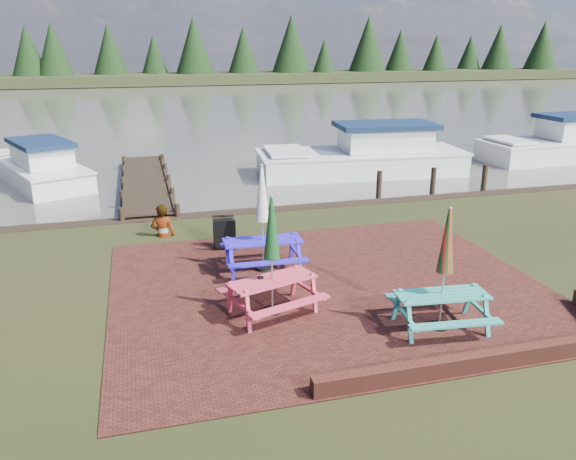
# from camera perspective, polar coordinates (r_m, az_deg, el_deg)

# --- Properties ---
(ground) EXTENTS (120.00, 120.00, 0.00)m
(ground) POSITION_cam_1_polar(r_m,az_deg,el_deg) (11.17, 5.82, -7.93)
(ground) COLOR black
(ground) RESTS_ON ground
(paving) EXTENTS (9.00, 7.50, 0.02)m
(paving) POSITION_cam_1_polar(r_m,az_deg,el_deg) (12.01, 4.14, -5.84)
(paving) COLOR #381511
(paving) RESTS_ON ground
(brick_wall) EXTENTS (6.21, 1.79, 0.30)m
(brick_wall) POSITION_cam_1_polar(r_m,az_deg,el_deg) (10.22, 22.39, -11.09)
(brick_wall) COLOR #4C1E16
(brick_wall) RESTS_ON ground
(water) EXTENTS (120.00, 60.00, 0.02)m
(water) POSITION_cam_1_polar(r_m,az_deg,el_deg) (46.72, -10.68, 12.19)
(water) COLOR #49463E
(water) RESTS_ON ground
(far_treeline) EXTENTS (120.00, 10.00, 8.10)m
(far_treeline) POSITION_cam_1_polar(r_m,az_deg,el_deg) (75.42, -12.79, 16.89)
(far_treeline) COLOR black
(far_treeline) RESTS_ON ground
(picnic_table_teal) EXTENTS (1.78, 1.62, 2.29)m
(picnic_table_teal) POSITION_cam_1_polar(r_m,az_deg,el_deg) (10.41, 15.44, -5.73)
(picnic_table_teal) COLOR teal
(picnic_table_teal) RESTS_ON ground
(picnic_table_red) EXTENTS (2.05, 1.93, 2.32)m
(picnic_table_red) POSITION_cam_1_polar(r_m,az_deg,el_deg) (10.60, -1.63, -4.49)
(picnic_table_red) COLOR #CF354D
(picnic_table_red) RESTS_ON ground
(picnic_table_blue) EXTENTS (1.80, 1.61, 2.44)m
(picnic_table_blue) POSITION_cam_1_polar(r_m,az_deg,el_deg) (12.59, -2.60, -0.51)
(picnic_table_blue) COLOR #2B1BCD
(picnic_table_blue) RESTS_ON ground
(chalkboard) EXTENTS (0.55, 0.56, 0.84)m
(chalkboard) POSITION_cam_1_polar(r_m,az_deg,el_deg) (14.05, -6.49, -0.35)
(chalkboard) COLOR black
(chalkboard) RESTS_ON ground
(jetty) EXTENTS (1.76, 9.08, 1.00)m
(jetty) POSITION_cam_1_polar(r_m,az_deg,el_deg) (21.15, -14.23, 4.76)
(jetty) COLOR black
(jetty) RESTS_ON ground
(boat_jetty) EXTENTS (4.64, 6.84, 1.88)m
(boat_jetty) POSITION_cam_1_polar(r_m,az_deg,el_deg) (23.54, -23.96, 5.73)
(boat_jetty) COLOR silver
(boat_jetty) RESTS_ON ground
(boat_near) EXTENTS (8.57, 3.59, 2.26)m
(boat_near) POSITION_cam_1_polar(r_m,az_deg,el_deg) (23.23, 7.87, 7.27)
(boat_near) COLOR silver
(boat_near) RESTS_ON ground
(boat_far) EXTENTS (7.36, 2.93, 2.26)m
(boat_far) POSITION_cam_1_polar(r_m,az_deg,el_deg) (28.69, 25.95, 7.74)
(boat_far) COLOR silver
(boat_far) RESTS_ON ground
(person) EXTENTS (0.72, 0.55, 1.75)m
(person) POSITION_cam_1_polar(r_m,az_deg,el_deg) (15.18, -12.77, 2.49)
(person) COLOR gray
(person) RESTS_ON ground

